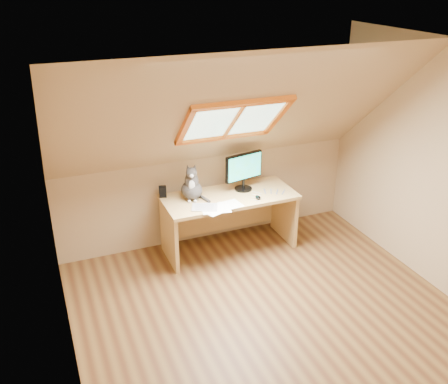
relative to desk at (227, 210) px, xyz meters
name	(u,v)px	position (x,y,z in m)	size (l,w,h in m)	color
ground	(277,323)	(-0.11, -1.44, -0.46)	(3.50, 3.50, 0.00)	brown
room_shell	(290,182)	(-0.11, -1.54, 0.97)	(3.52, 3.52, 2.41)	tan
desk	(227,210)	(0.00, 0.00, 0.00)	(1.46, 0.64, 0.67)	tan
monitor	(244,169)	(0.21, 0.02, 0.46)	(0.46, 0.20, 0.43)	black
cat	(192,186)	(-0.40, 0.01, 0.36)	(0.29, 0.32, 0.41)	#46403E
desk_speaker	(163,192)	(-0.68, 0.19, 0.27)	(0.08, 0.08, 0.11)	black
graphics_tablet	(205,207)	(-0.36, -0.25, 0.22)	(0.26, 0.19, 0.01)	#B2B2B7
mouse	(258,197)	(0.26, -0.26, 0.23)	(0.05, 0.10, 0.03)	black
papers	(221,208)	(-0.20, -0.32, 0.21)	(0.35, 0.30, 0.01)	white
cables	(267,193)	(0.41, -0.18, 0.22)	(0.51, 0.26, 0.01)	silver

